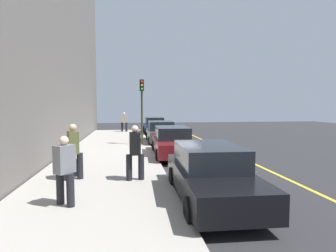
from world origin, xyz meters
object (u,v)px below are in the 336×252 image
at_px(pedestrian_tan_coat, 124,121).
at_px(traffic_light_pole, 142,101).
at_px(parked_car_charcoal, 161,132).
at_px(rolling_suitcase, 74,168).
at_px(pedestrian_grey_coat, 65,169).
at_px(parked_car_maroon, 172,142).
at_px(parked_car_black, 210,173).
at_px(pedestrian_olive_coat, 73,150).
at_px(parked_car_navy, 154,126).
at_px(pedestrian_black_coat, 135,151).

relative_size(pedestrian_tan_coat, traffic_light_pole, 0.45).
height_order(parked_car_charcoal, rolling_suitcase, parked_car_charcoal).
xyz_separation_m(pedestrian_grey_coat, pedestrian_tan_coat, (-19.70, 1.13, 0.05)).
bearing_deg(parked_car_maroon, parked_car_black, -0.04).
bearing_deg(parked_car_maroon, pedestrian_tan_coat, -168.51).
distance_m(parked_car_black, pedestrian_grey_coat, 3.75).
bearing_deg(traffic_light_pole, parked_car_charcoal, 139.10).
height_order(parked_car_maroon, parked_car_black, same).
distance_m(pedestrian_olive_coat, pedestrian_tan_coat, 17.29).
bearing_deg(parked_car_maroon, pedestrian_grey_coat, -28.40).
distance_m(pedestrian_grey_coat, pedestrian_tan_coat, 19.74).
height_order(parked_car_navy, pedestrian_olive_coat, pedestrian_olive_coat).
bearing_deg(rolling_suitcase, traffic_light_pole, 160.19).
distance_m(parked_car_navy, traffic_light_pole, 8.57).
xyz_separation_m(parked_car_navy, pedestrian_olive_coat, (16.20, -4.14, 0.38)).
xyz_separation_m(parked_car_black, pedestrian_tan_coat, (-19.47, -2.60, 0.36)).
bearing_deg(rolling_suitcase, parked_car_charcoal, 155.88).
bearing_deg(pedestrian_grey_coat, parked_car_black, 93.66).
bearing_deg(pedestrian_tan_coat, parked_car_navy, 69.53).
bearing_deg(pedestrian_olive_coat, pedestrian_tan_coat, 175.37).
distance_m(pedestrian_grey_coat, rolling_suitcase, 3.08).
bearing_deg(traffic_light_pole, pedestrian_grey_coat, -12.72).
distance_m(parked_car_charcoal, pedestrian_black_coat, 10.15).
bearing_deg(parked_car_maroon, parked_car_charcoal, -179.99).
xyz_separation_m(parked_car_maroon, pedestrian_olive_coat, (4.43, -4.00, 0.38)).
xyz_separation_m(pedestrian_olive_coat, rolling_suitcase, (-0.52, -0.07, -0.70)).
bearing_deg(pedestrian_olive_coat, parked_car_navy, 165.65).
distance_m(parked_car_navy, parked_car_charcoal, 6.59).
height_order(parked_car_black, pedestrian_black_coat, pedestrian_black_coat).
distance_m(parked_car_navy, parked_car_black, 18.44).
xyz_separation_m(parked_car_navy, pedestrian_grey_coat, (18.68, -3.88, 0.30)).
relative_size(parked_car_charcoal, traffic_light_pole, 1.05).
bearing_deg(parked_car_maroon, pedestrian_olive_coat, -42.03).
relative_size(parked_car_charcoal, pedestrian_grey_coat, 2.49).
relative_size(parked_car_navy, parked_car_maroon, 0.95).
xyz_separation_m(pedestrian_black_coat, rolling_suitcase, (-0.86, -2.08, -0.67)).
distance_m(pedestrian_black_coat, pedestrian_olive_coat, 2.04).
xyz_separation_m(parked_car_charcoal, pedestrian_olive_coat, (9.61, -4.00, 0.38)).
height_order(parked_car_navy, parked_car_black, same).
bearing_deg(rolling_suitcase, pedestrian_grey_coat, 6.37).
bearing_deg(traffic_light_pole, parked_car_maroon, 20.69).
bearing_deg(pedestrian_black_coat, pedestrian_grey_coat, -39.32).
bearing_deg(parked_car_black, parked_car_charcoal, 179.98).
height_order(parked_car_navy, parked_car_maroon, same).
xyz_separation_m(parked_car_charcoal, parked_car_black, (11.85, -0.00, 0.00)).
bearing_deg(pedestrian_tan_coat, pedestrian_black_coat, 2.01).
relative_size(parked_car_black, pedestrian_olive_coat, 2.56).
bearing_deg(pedestrian_grey_coat, parked_car_charcoal, 162.83).
bearing_deg(rolling_suitcase, parked_car_maroon, 133.85).
relative_size(pedestrian_grey_coat, traffic_light_pole, 0.42).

